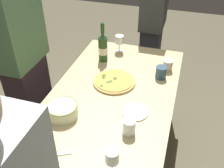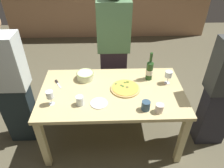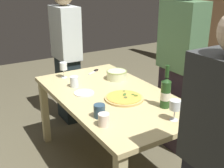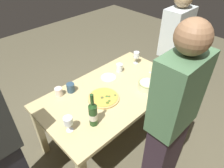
# 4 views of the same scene
# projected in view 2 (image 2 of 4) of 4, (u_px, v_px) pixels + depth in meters

# --- Properties ---
(ground_plane) EXTENTS (8.00, 8.00, 0.00)m
(ground_plane) POSITION_uv_depth(u_px,v_px,m) (112.00, 135.00, 2.79)
(ground_plane) COLOR brown
(dining_table) EXTENTS (1.60, 0.90, 0.75)m
(dining_table) POSITION_uv_depth(u_px,v_px,m) (112.00, 97.00, 2.39)
(dining_table) COLOR #CDB97E
(dining_table) RESTS_ON ground
(pizza) EXTENTS (0.33, 0.33, 0.03)m
(pizza) POSITION_uv_depth(u_px,v_px,m) (125.00, 88.00, 2.36)
(pizza) COLOR tan
(pizza) RESTS_ON dining_table
(serving_bowl) EXTENTS (0.21, 0.21, 0.09)m
(serving_bowl) POSITION_uv_depth(u_px,v_px,m) (85.00, 75.00, 2.50)
(serving_bowl) COLOR beige
(serving_bowl) RESTS_ON dining_table
(wine_bottle) EXTENTS (0.08, 0.08, 0.35)m
(wine_bottle) POSITION_uv_depth(u_px,v_px,m) (150.00, 70.00, 2.45)
(wine_bottle) COLOR #22461D
(wine_bottle) RESTS_ON dining_table
(wine_glass_near_pizza) EXTENTS (0.08, 0.08, 0.16)m
(wine_glass_near_pizza) POSITION_uv_depth(u_px,v_px,m) (168.00, 75.00, 2.39)
(wine_glass_near_pizza) COLOR white
(wine_glass_near_pizza) RESTS_ON dining_table
(wine_glass_by_bottle) EXTENTS (0.07, 0.07, 0.16)m
(wine_glass_by_bottle) POSITION_uv_depth(u_px,v_px,m) (50.00, 95.00, 2.10)
(wine_glass_by_bottle) COLOR white
(wine_glass_by_bottle) RESTS_ON dining_table
(cup_amber) EXTENTS (0.08, 0.08, 0.10)m
(cup_amber) POSITION_uv_depth(u_px,v_px,m) (80.00, 101.00, 2.13)
(cup_amber) COLOR white
(cup_amber) RESTS_ON dining_table
(cup_ceramic) EXTENTS (0.09, 0.09, 0.10)m
(cup_ceramic) POSITION_uv_depth(u_px,v_px,m) (146.00, 106.00, 2.07)
(cup_ceramic) COLOR #304B61
(cup_ceramic) RESTS_ON dining_table
(cup_spare) EXTENTS (0.08, 0.08, 0.09)m
(cup_spare) POSITION_uv_depth(u_px,v_px,m) (159.00, 108.00, 2.05)
(cup_spare) COLOR #F5DFCF
(cup_spare) RESTS_ON dining_table
(side_plate) EXTENTS (0.18, 0.18, 0.01)m
(side_plate) POSITION_uv_depth(u_px,v_px,m) (99.00, 103.00, 2.17)
(side_plate) COLOR white
(side_plate) RESTS_ON dining_table
(pizza_knife) EXTENTS (0.10, 0.16, 0.02)m
(pizza_knife) POSITION_uv_depth(u_px,v_px,m) (58.00, 83.00, 2.44)
(pizza_knife) COLOR silver
(pizza_knife) RESTS_ON dining_table
(person_guest_left) EXTENTS (0.43, 0.24, 1.77)m
(person_guest_left) POSITION_uv_depth(u_px,v_px,m) (114.00, 48.00, 2.85)
(person_guest_left) COLOR #2F222C
(person_guest_left) RESTS_ON ground
(person_guest_right) EXTENTS (0.40, 0.24, 1.64)m
(person_guest_right) POSITION_uv_depth(u_px,v_px,m) (10.00, 85.00, 2.29)
(person_guest_right) COLOR #1D292D
(person_guest_right) RESTS_ON ground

